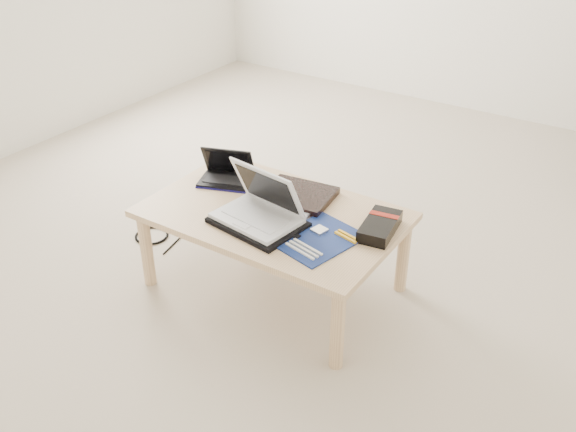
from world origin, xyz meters
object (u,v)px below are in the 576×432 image
Objects in this scene: white_laptop at (260,208)px; gpu_box at (380,226)px; coffee_table at (273,221)px; netbook at (227,174)px.

white_laptop is 1.42× the size of gpu_box.
coffee_table is at bearing -167.04° from gpu_box.
coffee_table is 0.15m from white_laptop.
gpu_box is at bearing -0.87° from netbook.
white_laptop is (0.00, -0.10, 0.12)m from coffee_table.
netbook is 0.77× the size of white_laptop.
white_laptop is (0.35, -0.22, 0.03)m from netbook.
coffee_table is at bearing -18.76° from netbook.
white_laptop is at bearing -89.25° from coffee_table.
netbook is at bearing 161.24° from coffee_table.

